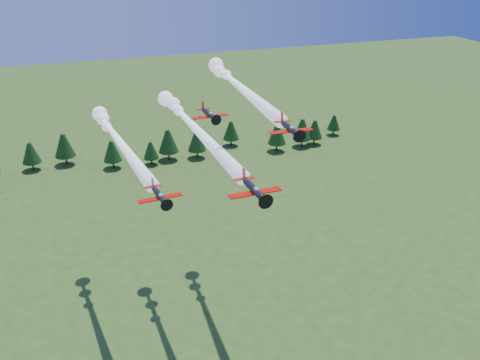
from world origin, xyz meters
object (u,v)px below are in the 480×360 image
object	(u,v)px
plane_lead	(193,126)
plane_left	(117,138)
plane_right	(238,85)
plane_slot	(209,114)

from	to	relation	value
plane_lead	plane_left	distance (m)	17.98
plane_right	plane_slot	distance (m)	25.11
plane_left	plane_slot	size ratio (longest dim) A/B	7.53
plane_right	plane_lead	bearing A→B (deg)	-148.17
plane_lead	plane_slot	size ratio (longest dim) A/B	8.13
plane_left	plane_right	world-z (taller)	plane_right
plane_right	plane_slot	xyz separation A→B (m)	(-12.71, -21.62, 1.14)
plane_lead	plane_right	distance (m)	15.16
plane_lead	plane_left	world-z (taller)	plane_lead
plane_lead	plane_left	bearing A→B (deg)	143.95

